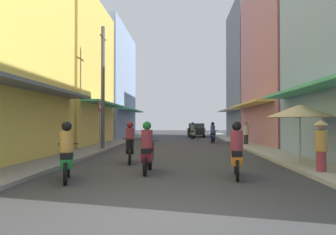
% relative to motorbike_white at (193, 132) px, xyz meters
% --- Properties ---
extents(ground_plane, '(91.95, 91.95, 0.00)m').
position_rel_motorbike_white_xyz_m(ground_plane, '(-1.27, -9.57, -0.70)').
color(ground_plane, '#38383A').
extents(sidewalk_left, '(1.60, 49.80, 0.12)m').
position_rel_motorbike_white_xyz_m(sidewalk_left, '(-5.88, -9.57, -0.64)').
color(sidewalk_left, gray).
rests_on(sidewalk_left, ground).
extents(sidewalk_right, '(1.60, 49.80, 0.12)m').
position_rel_motorbike_white_xyz_m(sidewalk_right, '(3.34, -9.57, -0.64)').
color(sidewalk_right, '#ADA89E').
rests_on(sidewalk_right, ground).
extents(building_left_mid, '(7.05, 10.03, 9.93)m').
position_rel_motorbike_white_xyz_m(building_left_mid, '(-9.67, -8.54, 4.25)').
color(building_left_mid, '#EFD159').
rests_on(building_left_mid, ground).
extents(building_left_far, '(7.05, 12.70, 11.11)m').
position_rel_motorbike_white_xyz_m(building_left_far, '(-9.67, 3.58, 4.85)').
color(building_left_far, '#8CA5CC').
rests_on(building_left_far, ground).
extents(building_right_mid, '(7.05, 11.61, 11.84)m').
position_rel_motorbike_white_xyz_m(building_right_mid, '(7.13, -7.44, 5.21)').
color(building_right_mid, '#B7727F').
rests_on(building_right_mid, ground).
extents(building_right_far, '(7.05, 9.72, 13.47)m').
position_rel_motorbike_white_xyz_m(building_right_far, '(7.13, 3.56, 6.03)').
color(building_right_far, slate).
rests_on(building_right_far, ground).
extents(motorbike_white, '(0.60, 1.79, 1.58)m').
position_rel_motorbike_white_xyz_m(motorbike_white, '(0.00, 0.00, 0.00)').
color(motorbike_white, black).
rests_on(motorbike_white, ground).
extents(motorbike_black, '(0.55, 1.80, 1.58)m').
position_rel_motorbike_white_xyz_m(motorbike_black, '(-3.00, -18.91, 0.00)').
color(motorbike_black, black).
rests_on(motorbike_black, ground).
extents(motorbike_orange, '(0.55, 1.81, 1.58)m').
position_rel_motorbike_white_xyz_m(motorbike_orange, '(0.51, -22.29, 0.00)').
color(motorbike_orange, black).
rests_on(motorbike_orange, ground).
extents(motorbike_blue, '(0.64, 1.78, 1.58)m').
position_rel_motorbike_white_xyz_m(motorbike_blue, '(1.33, -5.83, 0.00)').
color(motorbike_blue, black).
rests_on(motorbike_blue, ground).
extents(motorbike_maroon, '(0.55, 1.81, 1.58)m').
position_rel_motorbike_white_xyz_m(motorbike_maroon, '(-2.06, -21.49, 0.00)').
color(motorbike_maroon, black).
rests_on(motorbike_maroon, ground).
extents(motorbike_green, '(0.68, 1.77, 1.58)m').
position_rel_motorbike_white_xyz_m(motorbike_green, '(-4.04, -23.04, 0.00)').
color(motorbike_green, black).
rests_on(motorbike_green, ground).
extents(parked_car, '(2.12, 4.24, 1.45)m').
position_rel_motorbike_white_xyz_m(parked_car, '(0.59, 5.04, 0.04)').
color(parked_car, black).
rests_on(parked_car, ground).
extents(pedestrian_crossing, '(0.34, 0.34, 1.60)m').
position_rel_motorbike_white_xyz_m(pedestrian_crossing, '(3.19, -9.13, 0.09)').
color(pedestrian_crossing, '#262628').
rests_on(pedestrian_crossing, ground).
extents(pedestrian_midway, '(0.44, 0.44, 1.63)m').
position_rel_motorbike_white_xyz_m(pedestrian_midway, '(3.04, -21.80, 0.22)').
color(pedestrian_midway, '#99333F').
rests_on(pedestrian_midway, ground).
extents(vendor_umbrella, '(2.31, 2.31, 2.18)m').
position_rel_motorbike_white_xyz_m(vendor_umbrella, '(3.12, -19.76, 1.25)').
color(vendor_umbrella, '#99999E').
rests_on(vendor_umbrella, ground).
extents(utility_pole, '(0.20, 1.20, 6.80)m').
position_rel_motorbike_white_xyz_m(utility_pole, '(-5.33, -13.33, 2.77)').
color(utility_pole, '#4C4C4F').
rests_on(utility_pole, ground).
extents(street_sign_no_entry, '(0.07, 0.60, 2.65)m').
position_rel_motorbike_white_xyz_m(street_sign_no_entry, '(-5.23, -14.45, 1.01)').
color(street_sign_no_entry, gray).
rests_on(street_sign_no_entry, ground).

